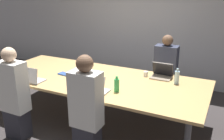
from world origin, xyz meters
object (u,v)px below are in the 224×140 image
laptop_near_midright (96,88)px  laptop_near_left (31,78)px  person_near_midright (86,109)px  cup_near_midright (85,87)px  stapler (81,79)px  person_near_left (14,96)px  cup_far_right (146,74)px  person_far_right (165,74)px  bottle_far_right (177,77)px  bottle_near_midright (117,85)px  laptop_far_right (162,73)px

laptop_near_midright → laptop_near_left: bearing=3.8°
person_near_midright → cup_near_midright: person_near_midright is taller
person_near_midright → stapler: 0.92m
person_near_left → cup_far_right: bearing=-135.6°
person_far_right → person_near_midright: bearing=-106.2°
bottle_far_right → bottle_near_midright: size_ratio=1.06×
laptop_near_midright → person_near_midright: bearing=101.0°
laptop_near_left → laptop_near_midright: laptop_near_midright is taller
bottle_near_midright → stapler: size_ratio=1.51×
cup_near_midright → stapler: 0.39m
laptop_near_midright → stapler: size_ratio=1.97×
bottle_near_midright → stapler: 0.74m
bottle_near_midright → cup_far_right: bearing=78.4°
stapler → cup_near_midright: bearing=-61.5°
laptop_far_right → bottle_near_midright: 0.96m
laptop_near_left → laptop_far_right: laptop_far_right is taller
laptop_far_right → bottle_far_right: size_ratio=1.36×
laptop_far_right → person_far_right: person_far_right is taller
laptop_near_left → cup_far_right: bearing=-145.8°
person_near_left → cup_far_right: size_ratio=16.46×
stapler → cup_far_right: bearing=24.0°
laptop_far_right → person_near_left: bearing=-139.0°
person_near_midright → bottle_near_midright: (0.16, 0.57, 0.16)m
laptop_near_left → person_near_left: (0.05, -0.41, -0.14)m
laptop_near_midright → bottle_near_midright: 0.30m
person_near_left → stapler: 1.04m
person_near_left → bottle_near_midright: (1.33, 0.66, 0.17)m
stapler → bottle_far_right: bearing=8.4°
laptop_near_left → laptop_near_midright: size_ratio=1.19×
laptop_near_left → bottle_near_midright: 1.41m
cup_far_right → laptop_near_midright: (-0.40, -0.98, 0.03)m
person_near_left → person_near_midright: 1.17m
person_near_left → cup_far_right: 2.10m
person_near_midright → bottle_far_right: bearing=-124.6°
laptop_near_left → bottle_near_midright: size_ratio=1.56×
laptop_near_left → bottle_far_right: size_ratio=1.47×
bottle_far_right → person_far_right: bearing=118.8°
person_near_left → cup_near_midright: person_near_left is taller
person_near_left → cup_near_midright: (0.87, 0.53, 0.11)m
laptop_far_right → bottle_near_midright: size_ratio=1.44×
person_far_right → bottle_near_midright: bearing=-106.2°
person_far_right → bottle_far_right: bearing=-61.2°
person_far_right → cup_far_right: bearing=-113.4°
laptop_near_midright → stapler: bearing=-36.0°
person_near_midright → stapler: person_near_midright is taller
person_near_left → bottle_far_right: person_near_left is taller
person_far_right → cup_far_right: size_ratio=16.31×
person_far_right → bottle_far_right: (0.33, -0.60, 0.18)m
bottle_near_midright → person_near_midright: bearing=-106.0°
person_far_right → cup_far_right: person_far_right is taller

